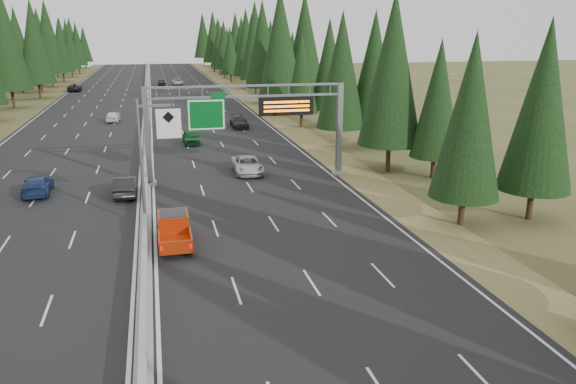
% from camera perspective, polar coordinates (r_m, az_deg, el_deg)
% --- Properties ---
extents(road, '(32.00, 260.00, 0.08)m').
position_cam_1_polar(road, '(90.71, -14.10, 8.00)').
color(road, black).
rests_on(road, ground).
extents(shoulder_right, '(3.60, 260.00, 0.06)m').
position_cam_1_polar(shoulder_right, '(92.26, -2.88, 8.58)').
color(shoulder_right, olive).
rests_on(shoulder_right, ground).
extents(shoulder_left, '(3.60, 260.00, 0.06)m').
position_cam_1_polar(shoulder_left, '(92.63, -25.24, 7.11)').
color(shoulder_left, '#474721').
rests_on(shoulder_left, ground).
extents(median_barrier, '(0.70, 260.00, 0.85)m').
position_cam_1_polar(median_barrier, '(90.66, -14.12, 8.23)').
color(median_barrier, gray).
rests_on(median_barrier, road).
extents(sign_gantry, '(16.75, 0.98, 7.80)m').
position_cam_1_polar(sign_gantry, '(46.00, -3.39, 7.58)').
color(sign_gantry, slate).
rests_on(sign_gantry, road).
extents(hov_sign_pole, '(2.80, 0.50, 8.00)m').
position_cam_1_polar(hov_sign_pole, '(35.64, -13.81, 3.76)').
color(hov_sign_pole, slate).
rests_on(hov_sign_pole, road).
extents(tree_row_right, '(11.71, 245.94, 18.15)m').
position_cam_1_polar(tree_row_right, '(90.74, -0.11, 14.25)').
color(tree_row_right, black).
rests_on(tree_row_right, ground).
extents(silver_minivan, '(2.40, 5.15, 1.43)m').
position_cam_1_polar(silver_minivan, '(48.99, -4.17, 2.76)').
color(silver_minivan, silver).
rests_on(silver_minivan, road).
extents(red_pickup, '(1.83, 5.13, 1.67)m').
position_cam_1_polar(red_pickup, '(33.53, -11.54, -3.48)').
color(red_pickup, black).
rests_on(red_pickup, road).
extents(car_ahead_green, '(1.74, 4.28, 1.46)m').
position_cam_1_polar(car_ahead_green, '(62.64, -9.81, 5.51)').
color(car_ahead_green, '#124E1C').
rests_on(car_ahead_green, road).
extents(car_ahead_dkred, '(1.59, 4.39, 1.44)m').
position_cam_1_polar(car_ahead_dkred, '(91.00, -7.78, 8.84)').
color(car_ahead_dkred, '#5F120D').
rests_on(car_ahead_dkred, road).
extents(car_ahead_dkgrey, '(2.06, 5.00, 1.45)m').
position_cam_1_polar(car_ahead_dkgrey, '(72.70, -5.00, 7.13)').
color(car_ahead_dkgrey, black).
rests_on(car_ahead_dkgrey, road).
extents(car_ahead_white, '(2.65, 5.15, 1.39)m').
position_cam_1_polar(car_ahead_white, '(132.56, -11.15, 10.91)').
color(car_ahead_white, silver).
rests_on(car_ahead_white, road).
extents(car_ahead_far, '(1.75, 4.11, 1.38)m').
position_cam_1_polar(car_ahead_far, '(132.62, -12.72, 10.82)').
color(car_ahead_far, black).
rests_on(car_ahead_far, road).
extents(car_onc_near, '(1.54, 4.42, 1.46)m').
position_cam_1_polar(car_onc_near, '(43.86, -16.22, 0.58)').
color(car_onc_near, black).
rests_on(car_onc_near, road).
extents(car_onc_blue, '(2.16, 4.88, 1.39)m').
position_cam_1_polar(car_onc_blue, '(46.54, -24.12, 0.64)').
color(car_onc_blue, navy).
rests_on(car_onc_blue, road).
extents(car_onc_white, '(1.86, 4.22, 1.41)m').
position_cam_1_polar(car_onc_white, '(80.60, -17.36, 7.33)').
color(car_onc_white, white).
rests_on(car_onc_white, road).
extents(car_onc_far, '(2.78, 5.67, 1.55)m').
position_cam_1_polar(car_onc_far, '(124.76, -20.86, 9.91)').
color(car_onc_far, black).
rests_on(car_onc_far, road).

